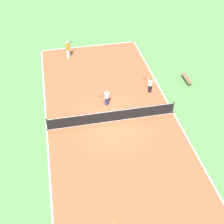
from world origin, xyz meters
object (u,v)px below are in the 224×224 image
at_px(player_far_white, 107,97).
at_px(tennis_ball_near_net, 114,222).
at_px(bench, 187,79).
at_px(player_center_orange, 68,48).
at_px(player_near_white, 150,84).
at_px(tennis_ball_left_sideline, 119,57).
at_px(tennis_ball_midcourt, 87,81).
at_px(tennis_ball_right_alley, 66,73).
at_px(tennis_net, 112,116).

xyz_separation_m(player_far_white, tennis_ball_near_net, (1.58, 10.14, -0.75)).
distance_m(bench, player_center_orange, 11.53).
bearing_deg(player_near_white, player_far_white, 68.01).
distance_m(player_center_orange, tennis_ball_near_net, 18.23).
height_order(bench, tennis_ball_near_net, bench).
bearing_deg(tennis_ball_left_sideline, tennis_ball_near_net, 76.40).
relative_size(player_far_white, tennis_ball_left_sideline, 20.46).
height_order(player_far_white, tennis_ball_near_net, player_far_white).
relative_size(player_near_white, tennis_ball_midcourt, 20.12).
bearing_deg(tennis_ball_midcourt, player_center_orange, -76.35).
relative_size(bench, tennis_ball_near_net, 24.28).
bearing_deg(player_center_orange, bench, -83.11).
distance_m(bench, tennis_ball_right_alley, 10.71).
bearing_deg(bench, tennis_ball_midcourt, -101.87).
relative_size(tennis_ball_midcourt, tennis_ball_right_alley, 1.00).
distance_m(player_near_white, tennis_ball_left_sideline, 6.17).
bearing_deg(player_near_white, player_center_orange, 4.12).
distance_m(player_near_white, tennis_ball_right_alley, 7.82).
relative_size(bench, tennis_ball_left_sideline, 24.28).
height_order(player_near_white, tennis_ball_midcourt, player_near_white).
bearing_deg(tennis_ball_left_sideline, tennis_net, 74.11).
bearing_deg(tennis_ball_left_sideline, player_far_white, 69.81).
bearing_deg(tennis_ball_near_net, tennis_ball_midcourt, -91.94).
relative_size(tennis_ball_near_net, tennis_ball_left_sideline, 1.00).
height_order(tennis_net, tennis_ball_right_alley, tennis_net).
bearing_deg(tennis_net, tennis_ball_right_alley, -68.78).
relative_size(tennis_net, bench, 5.78).
bearing_deg(player_far_white, tennis_ball_midcourt, -101.84).
height_order(player_near_white, player_center_orange, player_center_orange).
relative_size(bench, tennis_ball_midcourt, 24.28).
bearing_deg(player_far_white, bench, 163.40).
bearing_deg(tennis_ball_left_sideline, player_near_white, 101.77).
distance_m(bench, tennis_ball_midcourt, 8.68).
bearing_deg(player_near_white, tennis_ball_near_net, 117.83).
xyz_separation_m(player_near_white, player_center_orange, (6.03, -7.08, 0.22)).
xyz_separation_m(player_near_white, tennis_ball_midcourt, (4.92, -2.51, -0.73)).
bearing_deg(player_far_white, tennis_net, 60.62).
bearing_deg(tennis_ball_midcourt, player_far_white, 107.74).
height_order(tennis_net, tennis_ball_midcourt, tennis_net).
height_order(tennis_net, player_far_white, player_far_white).
bearing_deg(tennis_ball_near_net, player_far_white, -98.84).
distance_m(tennis_net, tennis_ball_right_alley, 7.68).
height_order(player_near_white, tennis_ball_near_net, player_near_white).
bearing_deg(tennis_ball_midcourt, bench, 168.13).
height_order(player_far_white, tennis_ball_right_alley, player_far_white).
relative_size(tennis_net, tennis_ball_near_net, 140.44).
distance_m(player_near_white, tennis_ball_midcourt, 5.58).
relative_size(tennis_net, tennis_ball_left_sideline, 140.44).
bearing_deg(tennis_ball_right_alley, tennis_ball_midcourt, 134.95).
bearing_deg(tennis_net, tennis_ball_left_sideline, -105.89).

